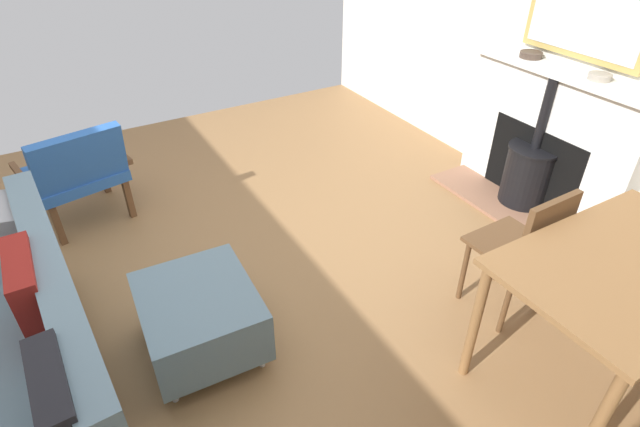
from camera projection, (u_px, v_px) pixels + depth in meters
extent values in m
cube|color=olive|center=(184.00, 293.00, 3.09)|extent=(5.77, 5.29, 0.01)
cube|color=silver|center=(552.00, 7.00, 3.51)|extent=(0.12, 5.29, 2.76)
cube|color=#93664C|center=(505.00, 208.00, 3.85)|extent=(0.39, 1.32, 0.03)
cube|color=white|center=(546.00, 142.00, 3.69)|extent=(0.18, 1.39, 1.01)
cube|color=black|center=(534.00, 166.00, 3.77)|extent=(0.06, 0.80, 0.59)
cylinder|color=black|center=(528.00, 176.00, 3.79)|extent=(0.36, 0.36, 0.44)
cylinder|color=black|center=(535.00, 148.00, 3.66)|extent=(0.38, 0.38, 0.02)
cylinder|color=black|center=(545.00, 114.00, 3.51)|extent=(0.07, 0.07, 0.52)
cube|color=white|center=(564.00, 72.00, 3.38)|extent=(0.23, 1.47, 0.05)
cylinder|color=#47382D|center=(531.00, 55.00, 3.56)|extent=(0.16, 0.16, 0.04)
torus|color=#47382D|center=(531.00, 52.00, 3.55)|extent=(0.16, 0.16, 0.01)
cylinder|color=#9E9384|center=(600.00, 77.00, 3.17)|extent=(0.14, 0.14, 0.04)
torus|color=#9E9384|center=(601.00, 74.00, 3.16)|extent=(0.14, 0.14, 0.01)
cylinder|color=#B2B2B7|center=(56.00, 288.00, 3.06)|extent=(0.04, 0.04, 0.10)
cube|color=slate|center=(58.00, 292.00, 2.23)|extent=(0.26, 1.82, 0.36)
cube|color=#99999E|center=(15.00, 232.00, 2.64)|extent=(0.16, 0.35, 0.36)
cube|color=maroon|center=(32.00, 297.00, 2.19)|extent=(0.11, 0.42, 0.42)
cube|color=black|center=(64.00, 413.00, 1.72)|extent=(0.13, 0.42, 0.41)
cylinder|color=#B2B2B7|center=(152.00, 324.00, 2.82)|extent=(0.03, 0.03, 0.09)
cylinder|color=#B2B2B7|center=(174.00, 395.00, 2.43)|extent=(0.03, 0.03, 0.09)
cylinder|color=#B2B2B7|center=(229.00, 298.00, 2.99)|extent=(0.03, 0.03, 0.09)
cylinder|color=#B2B2B7|center=(262.00, 360.00, 2.61)|extent=(0.03, 0.03, 0.09)
cube|color=slate|center=(200.00, 316.00, 2.60)|extent=(0.61, 0.68, 0.30)
cube|color=brown|center=(103.00, 174.00, 3.98)|extent=(0.05, 0.05, 0.34)
cube|color=brown|center=(36.00, 196.00, 3.70)|extent=(0.05, 0.05, 0.34)
cube|color=brown|center=(129.00, 197.00, 3.69)|extent=(0.05, 0.05, 0.34)
cube|color=brown|center=(57.00, 224.00, 3.41)|extent=(0.05, 0.05, 0.34)
cube|color=#2D60B2|center=(75.00, 174.00, 3.59)|extent=(0.70, 0.67, 0.08)
cube|color=#2D60B2|center=(79.00, 159.00, 3.31)|extent=(0.61, 0.25, 0.37)
cube|color=brown|center=(115.00, 150.00, 3.71)|extent=(0.15, 0.53, 0.04)
cube|color=brown|center=(23.00, 179.00, 3.36)|extent=(0.15, 0.53, 0.04)
cylinder|color=olive|center=(611.00, 254.00, 2.84)|extent=(0.05, 0.05, 0.72)
cylinder|color=olive|center=(475.00, 323.00, 2.40)|extent=(0.05, 0.05, 0.72)
cube|color=olive|center=(632.00, 265.00, 2.17)|extent=(1.16, 0.75, 0.03)
cylinder|color=brown|center=(502.00, 253.00, 3.07)|extent=(0.03, 0.03, 0.44)
cylinder|color=brown|center=(464.00, 270.00, 2.93)|extent=(0.03, 0.03, 0.44)
cylinder|color=brown|center=(545.00, 283.00, 2.84)|extent=(0.03, 0.03, 0.44)
cylinder|color=brown|center=(506.00, 303.00, 2.71)|extent=(0.03, 0.03, 0.44)
cube|color=brown|center=(512.00, 245.00, 2.76)|extent=(0.41, 0.41, 0.02)
cube|color=brown|center=(548.00, 232.00, 2.53)|extent=(0.36, 0.04, 0.38)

